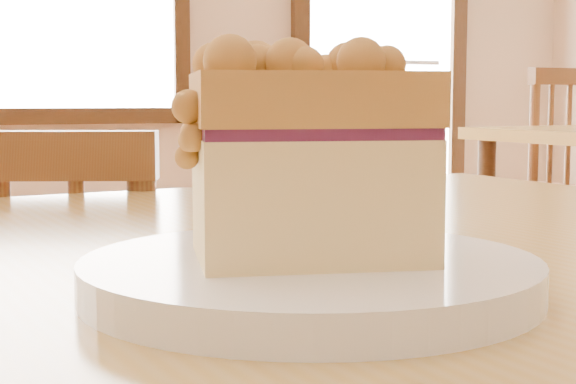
# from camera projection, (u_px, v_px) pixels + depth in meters

# --- Properties ---
(entry_door) EXTENTS (1.08, 0.06, 2.29)m
(entry_door) POSITION_uv_depth(u_px,v_px,m) (381.00, 36.00, 4.95)
(entry_door) COLOR white
(entry_door) RESTS_ON ground
(cafe_chair_second) EXTENTS (0.49, 0.49, 0.97)m
(cafe_chair_second) POSITION_uv_depth(u_px,v_px,m) (537.00, 187.00, 3.55)
(cafe_chair_second) COLOR brown
(cafe_chair_second) RESTS_ON ground
(plate) EXTENTS (0.23, 0.23, 0.02)m
(plate) POSITION_uv_depth(u_px,v_px,m) (310.00, 278.00, 0.45)
(plate) COLOR white
(plate) RESTS_ON cafe_table_main
(cake_slice) EXTENTS (0.13, 0.11, 0.11)m
(cake_slice) POSITION_uv_depth(u_px,v_px,m) (310.00, 153.00, 0.44)
(cake_slice) COLOR #FFD990
(cake_slice) RESTS_ON plate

